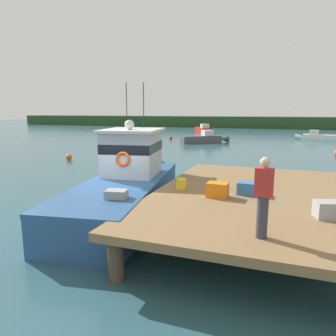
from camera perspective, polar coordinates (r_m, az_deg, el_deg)
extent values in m
plane|color=#2D5660|center=(11.70, -9.04, -8.10)|extent=(200.00, 200.00, 0.00)
cylinder|color=#4C3D2D|center=(7.20, -9.52, -16.08)|extent=(0.36, 0.36, 1.00)
cylinder|color=#4C3D2D|center=(14.51, 6.51, -2.34)|extent=(0.36, 0.36, 1.00)
cylinder|color=#4C3D2D|center=(14.28, 27.28, -3.67)|extent=(0.36, 0.36, 1.00)
cube|color=olive|center=(10.05, 15.62, -4.94)|extent=(6.00, 9.00, 0.20)
cube|color=#285184|center=(11.48, -8.16, -5.58)|extent=(3.76, 8.30, 1.10)
cone|color=#285184|center=(16.06, -2.57, -0.86)|extent=(1.38, 1.95, 1.10)
cube|color=#234C9E|center=(11.36, -8.21, -3.40)|extent=(3.75, 8.14, 0.12)
cube|color=#285184|center=(11.32, -8.23, -2.61)|extent=(3.80, 8.30, 0.12)
cube|color=silver|center=(12.29, -6.54, 2.44)|extent=(2.23, 2.48, 1.80)
cube|color=black|center=(12.25, -6.57, 3.90)|extent=(2.25, 2.50, 0.36)
cube|color=silver|center=(12.20, -6.64, 6.87)|extent=(2.51, 2.81, 0.10)
sphere|color=white|center=(11.90, -7.09, 7.88)|extent=(0.36, 0.36, 0.36)
cylinder|color=black|center=(12.76, -7.58, 11.27)|extent=(0.03, 0.03, 1.80)
cylinder|color=black|center=(12.56, -4.49, 11.34)|extent=(0.03, 0.03, 1.80)
cube|color=#939399|center=(9.11, -9.42, -5.10)|extent=(0.66, 0.53, 0.36)
torus|color=orange|center=(8.98, -16.45, -6.41)|extent=(0.64, 0.64, 0.12)
torus|color=#EA5119|center=(11.22, -8.25, 1.64)|extent=(0.55, 0.19, 0.54)
cube|color=#9E9EA3|center=(8.32, 27.31, -6.80)|extent=(0.70, 0.59, 0.40)
cube|color=#3370B2|center=(9.74, 14.42, -3.64)|extent=(0.62, 0.47, 0.37)
cube|color=orange|center=(9.26, 9.06, -3.97)|extent=(0.62, 0.47, 0.43)
cylinder|color=yellow|center=(10.10, 2.44, -2.89)|extent=(0.32, 0.32, 0.34)
cylinder|color=#383842|center=(6.50, 16.86, -8.57)|extent=(0.22, 0.22, 0.86)
cube|color=red|center=(6.31, 17.20, -2.46)|extent=(0.36, 0.22, 0.56)
sphere|color=beige|center=(6.24, 17.39, 1.03)|extent=(0.20, 0.20, 0.20)
cube|color=white|center=(44.24, 25.99, 5.08)|extent=(4.08, 2.24, 0.71)
cone|color=white|center=(44.71, 22.92, 5.35)|extent=(1.13, 0.94, 0.71)
cube|color=silver|center=(44.32, 25.19, 5.95)|extent=(1.20, 1.22, 0.53)
cube|color=red|center=(53.48, 6.45, 6.90)|extent=(3.78, 4.85, 0.87)
cone|color=red|center=(50.67, 7.50, 6.68)|extent=(1.36, 1.47, 0.87)
cube|color=silver|center=(52.65, 6.75, 7.66)|extent=(1.66, 1.65, 0.65)
cube|color=#4C4C51|center=(36.36, 6.05, 5.23)|extent=(4.59, 3.88, 0.84)
cone|color=#4C4C51|center=(37.52, 10.15, 5.29)|extent=(1.42, 1.35, 0.84)
cube|color=silver|center=(36.61, 7.25, 6.39)|extent=(1.62, 1.62, 0.63)
sphere|color=red|center=(40.74, 0.52, 5.56)|extent=(0.43, 0.43, 0.43)
sphere|color=#EA5B19|center=(24.67, -17.70, 1.89)|extent=(0.47, 0.47, 0.47)
cube|color=#284723|center=(71.93, 15.69, 8.09)|extent=(120.00, 8.00, 2.40)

